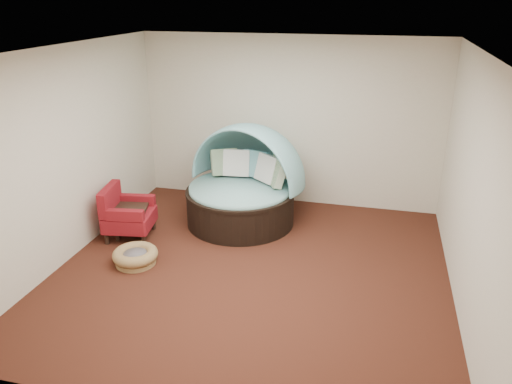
% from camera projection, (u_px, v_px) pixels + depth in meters
% --- Properties ---
extents(floor, '(5.00, 5.00, 0.00)m').
position_uv_depth(floor, '(252.00, 271.00, 6.54)').
color(floor, '#471E14').
rests_on(floor, ground).
extents(wall_back, '(5.00, 0.00, 5.00)m').
position_uv_depth(wall_back, '(289.00, 122.00, 8.27)').
color(wall_back, beige).
rests_on(wall_back, floor).
extents(wall_front, '(5.00, 0.00, 5.00)m').
position_uv_depth(wall_front, '(168.00, 275.00, 3.77)').
color(wall_front, beige).
rests_on(wall_front, floor).
extents(wall_left, '(0.00, 5.00, 5.00)m').
position_uv_depth(wall_left, '(68.00, 155.00, 6.59)').
color(wall_left, beige).
rests_on(wall_left, floor).
extents(wall_right, '(0.00, 5.00, 5.00)m').
position_uv_depth(wall_right, '(472.00, 188.00, 5.45)').
color(wall_right, beige).
rests_on(wall_right, floor).
extents(ceiling, '(5.00, 5.00, 0.00)m').
position_uv_depth(ceiling, '(251.00, 50.00, 5.50)').
color(ceiling, white).
rests_on(ceiling, wall_back).
extents(canopy_daybed, '(2.14, 2.10, 1.55)m').
position_uv_depth(canopy_daybed, '(244.00, 178.00, 7.74)').
color(canopy_daybed, black).
rests_on(canopy_daybed, floor).
extents(pet_basket, '(0.63, 0.63, 0.21)m').
position_uv_depth(pet_basket, '(135.00, 256.00, 6.68)').
color(pet_basket, olive).
rests_on(pet_basket, floor).
extents(red_armchair, '(0.77, 0.77, 0.79)m').
position_uv_depth(red_armchair, '(126.00, 214.00, 7.34)').
color(red_armchair, black).
rests_on(red_armchair, floor).
extents(side_table, '(0.59, 0.59, 0.46)m').
position_uv_depth(side_table, '(132.00, 216.00, 7.42)').
color(side_table, black).
rests_on(side_table, floor).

